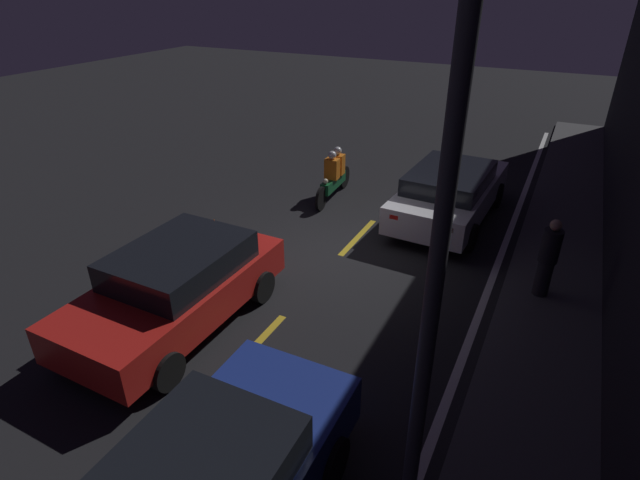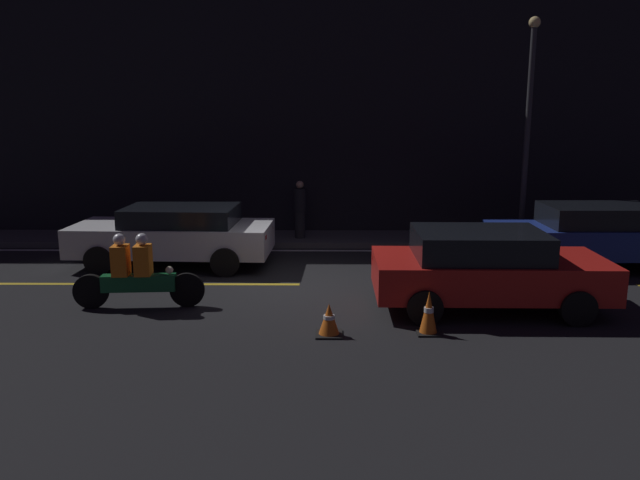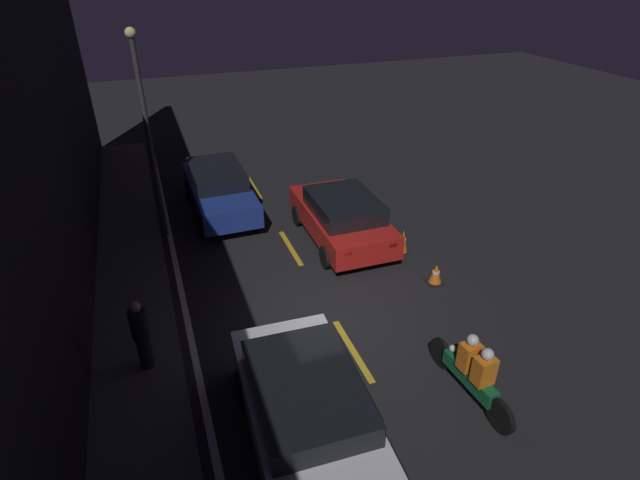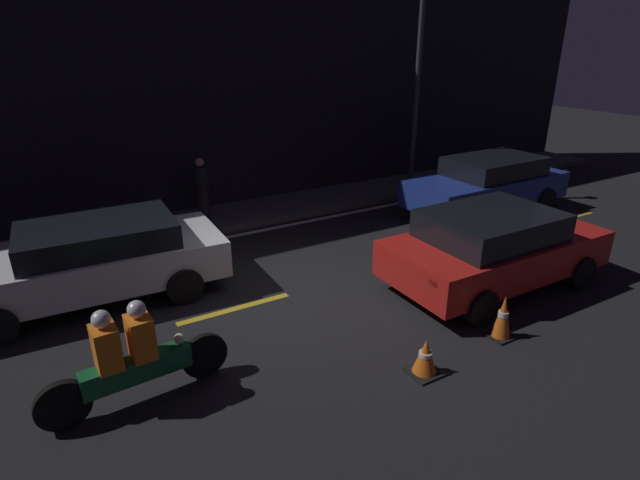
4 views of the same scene
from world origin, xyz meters
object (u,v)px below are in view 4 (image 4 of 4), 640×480
object	(u,v)px
motorcycle	(130,358)
traffic_cone_near	(425,357)
sedan_blue	(487,183)
sedan_white	(91,258)
traffic_cone_mid	(503,317)
taxi_red	(494,246)
pedestrian	(202,190)
street_lamp	(417,81)

from	to	relation	value
motorcycle	traffic_cone_near	bearing A→B (deg)	-25.72
sedan_blue	traffic_cone_near	bearing A→B (deg)	35.74
sedan_white	traffic_cone_mid	world-z (taller)	sedan_white
taxi_red	traffic_cone_mid	bearing A→B (deg)	-132.15
traffic_cone_near	sedan_blue	bearing A→B (deg)	36.39
motorcycle	pedestrian	xyz separation A→B (m)	(2.78, 5.65, 0.29)
pedestrian	motorcycle	bearing A→B (deg)	-116.22
taxi_red	motorcycle	bearing A→B (deg)	-179.31
traffic_cone_mid	street_lamp	bearing A→B (deg)	61.41
motorcycle	street_lamp	xyz separation A→B (m)	(8.49, 4.84, 2.59)
sedan_white	motorcycle	world-z (taller)	sedan_white
motorcycle	traffic_cone_near	size ratio (longest dim) A/B	4.48
motorcycle	street_lamp	distance (m)	10.11
sedan_white	sedan_blue	bearing A→B (deg)	-178.72
sedan_white	sedan_blue	distance (m)	9.50
motorcycle	pedestrian	distance (m)	6.30
sedan_blue	sedan_white	bearing A→B (deg)	-1.82
sedan_blue	motorcycle	world-z (taller)	sedan_blue
sedan_white	pedestrian	distance (m)	3.74
street_lamp	traffic_cone_near	bearing A→B (deg)	-128.50
sedan_blue	traffic_cone_mid	size ratio (longest dim) A/B	6.17
motorcycle	traffic_cone_mid	world-z (taller)	motorcycle
pedestrian	street_lamp	distance (m)	6.21
traffic_cone_near	traffic_cone_mid	distance (m)	1.61
taxi_red	pedestrian	size ratio (longest dim) A/B	2.68
sedan_white	street_lamp	distance (m)	9.02
sedan_white	traffic_cone_near	bearing A→B (deg)	130.15
sedan_blue	traffic_cone_mid	bearing A→B (deg)	44.09
sedan_blue	motorcycle	distance (m)	9.94
motorcycle	street_lamp	bearing A→B (deg)	25.69
taxi_red	street_lamp	xyz separation A→B (m)	(2.12, 4.82, 2.47)
traffic_cone_mid	sedan_blue	bearing A→B (deg)	44.74
taxi_red	pedestrian	world-z (taller)	pedestrian
sedan_blue	pedestrian	size ratio (longest dim) A/B	2.84
sedan_blue	pedestrian	world-z (taller)	pedestrian
taxi_red	sedan_white	bearing A→B (deg)	154.23
sedan_white	pedestrian	xyz separation A→B (m)	(2.80, 2.47, 0.18)
taxi_red	sedan_blue	distance (m)	4.30
sedan_white	pedestrian	world-z (taller)	pedestrian
motorcycle	traffic_cone_mid	bearing A→B (deg)	-18.46
sedan_blue	traffic_cone_near	xyz separation A→B (m)	(-5.96, -4.39, -0.53)
sedan_white	traffic_cone_near	xyz separation A→B (m)	(3.54, -4.59, -0.50)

